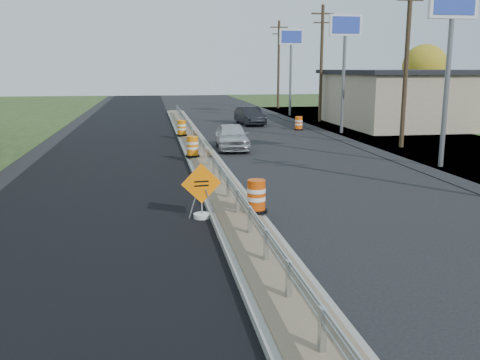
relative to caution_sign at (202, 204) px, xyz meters
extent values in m
plane|color=black|center=(1.03, 3.64, -0.43)|extent=(140.00, 140.00, 0.00)
cube|color=black|center=(-3.37, 13.64, -0.42)|extent=(7.20, 120.00, 0.01)
cube|color=gray|center=(1.03, 11.64, -0.34)|extent=(1.60, 55.00, 0.18)
cube|color=brown|center=(1.03, 11.64, -0.22)|extent=(1.25, 55.00, 0.05)
cube|color=silver|center=(1.03, -8.36, 0.15)|extent=(0.10, 0.15, 0.70)
cube|color=silver|center=(1.03, -6.36, 0.15)|extent=(0.10, 0.15, 0.70)
cube|color=silver|center=(1.03, -4.36, 0.15)|extent=(0.10, 0.15, 0.70)
cube|color=silver|center=(1.03, -2.36, 0.15)|extent=(0.10, 0.15, 0.70)
cube|color=silver|center=(1.03, -0.36, 0.15)|extent=(0.10, 0.15, 0.70)
cube|color=silver|center=(1.03, 1.64, 0.15)|extent=(0.10, 0.15, 0.70)
cube|color=silver|center=(1.03, 3.64, 0.15)|extent=(0.10, 0.15, 0.70)
cube|color=silver|center=(1.03, 5.64, 0.15)|extent=(0.10, 0.15, 0.70)
cube|color=silver|center=(1.03, 7.64, 0.15)|extent=(0.10, 0.15, 0.70)
cube|color=silver|center=(1.03, 9.64, 0.15)|extent=(0.10, 0.15, 0.70)
cube|color=silver|center=(1.03, 11.64, 0.15)|extent=(0.10, 0.15, 0.70)
cube|color=silver|center=(1.03, 13.64, 0.15)|extent=(0.10, 0.15, 0.70)
cube|color=silver|center=(1.03, 15.64, 0.15)|extent=(0.10, 0.15, 0.70)
cube|color=silver|center=(1.03, 17.64, 0.15)|extent=(0.10, 0.15, 0.70)
cube|color=silver|center=(1.03, 19.64, 0.15)|extent=(0.10, 0.15, 0.70)
cube|color=silver|center=(1.03, 21.64, 0.15)|extent=(0.10, 0.15, 0.70)
cube|color=silver|center=(1.03, 23.64, 0.15)|extent=(0.10, 0.15, 0.70)
cube|color=silver|center=(1.03, 25.64, 0.15)|extent=(0.10, 0.15, 0.70)
cube|color=silver|center=(1.03, 27.64, 0.15)|extent=(0.10, 0.15, 0.70)
cube|color=silver|center=(1.03, 29.64, 0.15)|extent=(0.10, 0.15, 0.70)
cube|color=silver|center=(1.03, 31.64, 0.15)|extent=(0.10, 0.15, 0.70)
cube|color=silver|center=(1.03, 33.64, 0.15)|extent=(0.10, 0.15, 0.70)
cube|color=silver|center=(1.03, 35.64, 0.15)|extent=(0.10, 0.15, 0.70)
cube|color=silver|center=(1.03, 12.64, 0.35)|extent=(0.04, 46.00, 0.34)
cube|color=silver|center=(1.03, 12.64, 0.27)|extent=(0.06, 46.00, 0.03)
cube|color=silver|center=(1.03, 12.64, 0.43)|extent=(0.06, 46.00, 0.03)
cube|color=tan|center=(22.03, 23.64, 1.57)|extent=(18.00, 12.00, 4.00)
cube|color=black|center=(22.03, 23.64, 3.69)|extent=(18.50, 12.50, 0.30)
cube|color=black|center=(13.08, 23.64, 1.17)|extent=(0.08, 7.20, 2.20)
cylinder|color=slate|center=(11.53, 6.64, 2.97)|extent=(0.22, 0.22, 6.80)
cube|color=white|center=(11.53, 6.64, 6.77)|extent=(2.20, 0.25, 1.40)
cube|color=#263FB2|center=(11.53, 6.64, 6.77)|extent=(1.90, 0.30, 1.10)
cylinder|color=slate|center=(11.53, 19.64, 2.97)|extent=(0.22, 0.22, 6.80)
cube|color=white|center=(11.53, 19.64, 6.77)|extent=(2.20, 0.25, 1.40)
cube|color=#263FB2|center=(11.53, 19.64, 6.77)|extent=(1.90, 0.30, 1.10)
cylinder|color=slate|center=(11.53, 33.64, 2.97)|extent=(0.22, 0.22, 6.80)
cube|color=white|center=(11.53, 33.64, 6.77)|extent=(2.20, 0.25, 1.40)
cube|color=#263FB2|center=(11.53, 33.64, 6.77)|extent=(1.90, 0.30, 1.10)
cylinder|color=#473523|center=(12.53, 12.64, 4.27)|extent=(0.26, 0.26, 9.40)
cube|color=#473523|center=(12.53, 12.64, 7.57)|extent=(1.50, 0.10, 0.10)
cylinder|color=#473523|center=(12.53, 27.64, 4.27)|extent=(0.26, 0.26, 9.40)
cube|color=#473523|center=(12.53, 27.64, 8.27)|extent=(1.90, 0.12, 0.12)
cube|color=#473523|center=(12.53, 27.64, 7.57)|extent=(1.50, 0.10, 0.10)
cylinder|color=#473523|center=(12.53, 42.64, 4.27)|extent=(0.26, 0.26, 9.40)
cube|color=#473523|center=(12.53, 42.64, 8.27)|extent=(1.90, 0.12, 0.12)
cube|color=#473523|center=(12.53, 42.64, 7.57)|extent=(1.50, 0.10, 0.10)
cylinder|color=#473523|center=(27.03, 37.64, 1.11)|extent=(0.36, 0.36, 3.08)
sphere|color=gold|center=(27.03, 37.64, 4.12)|extent=(4.62, 4.62, 4.62)
cylinder|color=white|center=(0.00, 0.00, -0.36)|extent=(0.51, 0.51, 0.15)
cube|color=slate|center=(-0.25, 0.00, 0.03)|extent=(0.30, 0.07, 0.88)
cube|color=slate|center=(0.25, 0.00, 0.03)|extent=(0.30, 0.07, 0.88)
cube|color=slate|center=(0.00, 0.04, 0.03)|extent=(0.06, 0.23, 0.90)
cube|color=orange|center=(0.00, 0.00, 0.64)|extent=(1.22, 0.17, 1.22)
cube|color=black|center=(0.00, -0.02, 0.71)|extent=(0.43, 0.06, 0.05)
cube|color=black|center=(0.00, -0.02, 0.58)|extent=(0.43, 0.06, 0.05)
cylinder|color=black|center=(1.58, -0.41, -0.15)|extent=(0.67, 0.67, 0.09)
cylinder|color=#D64609|center=(1.58, -0.41, 0.31)|extent=(0.54, 0.54, 0.94)
cylinder|color=white|center=(1.58, -0.41, 0.47)|extent=(0.55, 0.55, 0.12)
cylinder|color=white|center=(1.58, -0.41, 0.23)|extent=(0.55, 0.55, 0.12)
cylinder|color=black|center=(0.51, 9.99, -0.15)|extent=(0.68, 0.68, 0.09)
cylinder|color=orange|center=(0.51, 9.99, 0.32)|extent=(0.54, 0.54, 0.95)
cylinder|color=white|center=(0.51, 9.99, 0.48)|extent=(0.56, 0.56, 0.12)
cylinder|color=white|center=(0.51, 9.99, 0.23)|extent=(0.56, 0.56, 0.12)
cylinder|color=black|center=(0.48, 18.25, -0.15)|extent=(0.66, 0.66, 0.09)
cylinder|color=orange|center=(0.48, 18.25, 0.31)|extent=(0.53, 0.53, 0.93)
cylinder|color=white|center=(0.48, 18.25, 0.47)|extent=(0.55, 0.55, 0.12)
cylinder|color=white|center=(0.48, 18.25, 0.22)|extent=(0.55, 0.55, 0.12)
cylinder|color=black|center=(9.15, 22.05, -0.38)|extent=(0.66, 0.66, 0.09)
cylinder|color=#FA590A|center=(9.15, 22.05, 0.08)|extent=(0.53, 0.53, 0.93)
cylinder|color=white|center=(9.15, 22.05, 0.24)|extent=(0.55, 0.55, 0.12)
cylinder|color=white|center=(9.15, 22.05, -0.01)|extent=(0.55, 0.55, 0.12)
imported|color=silver|center=(2.97, 13.58, 0.29)|extent=(1.91, 4.31, 1.44)
imported|color=black|center=(6.32, 26.25, 0.28)|extent=(1.95, 4.41, 1.41)
camera|label=1|loc=(-1.41, -15.46, 4.01)|focal=40.00mm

